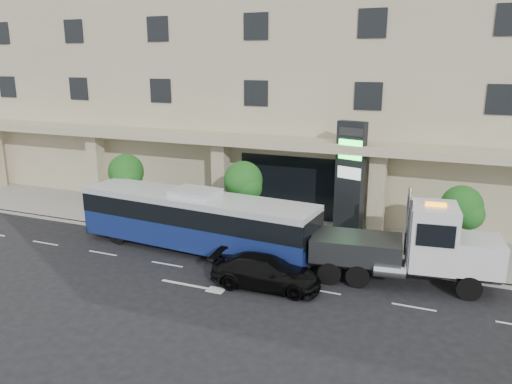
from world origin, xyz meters
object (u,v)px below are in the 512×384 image
at_px(tow_truck, 412,247).
at_px(signage_pylon, 350,179).
at_px(city_bus, 196,220).
at_px(black_sedan, 266,272).

relative_size(tow_truck, signage_pylon, 1.44).
bearing_deg(city_bus, signage_pylon, 40.32).
relative_size(black_sedan, signage_pylon, 0.76).
bearing_deg(black_sedan, signage_pylon, -17.69).
bearing_deg(tow_truck, black_sedan, -161.71).
relative_size(city_bus, tow_truck, 1.43).
bearing_deg(city_bus, tow_truck, 4.54).
distance_m(city_bus, tow_truck, 11.16).
xyz_separation_m(tow_truck, black_sedan, (-6.03, -2.85, -1.04)).
height_order(city_bus, black_sedan, city_bus).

